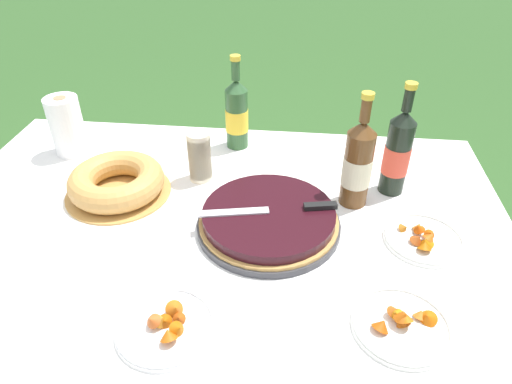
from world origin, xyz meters
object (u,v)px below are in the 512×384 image
object	(u,v)px
serving_knife	(280,209)
paper_towel_roll	(67,126)
cider_bottle_amber	(358,164)
juice_bottle_red	(397,153)
snack_plate_near	(423,238)
cup_stack	(200,156)
snack_plate_right	(402,324)
berry_tart	(269,220)
cider_bottle_green	(237,114)
bundt_cake	(117,182)
snack_plate_left	(166,326)

from	to	relation	value
serving_knife	paper_towel_roll	distance (m)	0.81
cider_bottle_amber	juice_bottle_red	bearing A→B (deg)	31.77
serving_knife	snack_plate_near	bearing A→B (deg)	165.47
cider_bottle_amber	juice_bottle_red	xyz separation A→B (m)	(0.12, 0.07, 0.00)
cup_stack	snack_plate_right	world-z (taller)	cup_stack
berry_tart	cider_bottle_green	bearing A→B (deg)	108.44
serving_knife	cider_bottle_amber	size ratio (longest dim) A/B	1.08
snack_plate_near	paper_towel_roll	distance (m)	1.18
cup_stack	cider_bottle_amber	distance (m)	0.48
bundt_cake	snack_plate_left	world-z (taller)	bundt_cake
snack_plate_near	cup_stack	bearing A→B (deg)	159.92
berry_tart	snack_plate_right	world-z (taller)	same
juice_bottle_red	snack_plate_left	distance (m)	0.81
cup_stack	cider_bottle_green	xyz separation A→B (m)	(0.09, 0.22, 0.04)
bundt_cake	cider_bottle_amber	xyz separation A→B (m)	(0.70, 0.03, 0.09)
juice_bottle_red	cider_bottle_amber	bearing A→B (deg)	-148.23
snack_plate_left	cider_bottle_amber	bearing A→B (deg)	50.20
cup_stack	cider_bottle_amber	bearing A→B (deg)	-9.06
cup_stack	snack_plate_near	distance (m)	0.69
snack_plate_right	cup_stack	bearing A→B (deg)	136.14
berry_tart	bundt_cake	size ratio (longest dim) A/B	1.25
snack_plate_near	paper_towel_roll	size ratio (longest dim) A/B	1.03
serving_knife	cider_bottle_amber	world-z (taller)	cider_bottle_amber
bundt_cake	snack_plate_left	xyz separation A→B (m)	(0.28, -0.48, -0.03)
cup_stack	snack_plate_near	size ratio (longest dim) A/B	0.78
berry_tart	cider_bottle_green	distance (m)	0.48
cup_stack	paper_towel_roll	bearing A→B (deg)	166.45
paper_towel_roll	cider_bottle_green	bearing A→B (deg)	10.82
berry_tart	paper_towel_roll	distance (m)	0.79
snack_plate_right	paper_towel_roll	world-z (taller)	paper_towel_roll
berry_tart	snack_plate_near	world-z (taller)	berry_tart
juice_bottle_red	snack_plate_left	bearing A→B (deg)	-133.00
berry_tart	cup_stack	bearing A→B (deg)	136.57
berry_tart	snack_plate_right	xyz separation A→B (m)	(0.31, -0.30, -0.02)
berry_tart	snack_plate_right	distance (m)	0.44
cider_bottle_amber	paper_towel_roll	size ratio (longest dim) A/B	1.69
paper_towel_roll	juice_bottle_red	bearing A→B (deg)	-6.21
cider_bottle_amber	snack_plate_right	bearing A→B (deg)	-80.41
berry_tart	juice_bottle_red	size ratio (longest dim) A/B	1.13
cup_stack	snack_plate_left	size ratio (longest dim) A/B	0.76
serving_knife	snack_plate_right	distance (m)	0.42
cup_stack	juice_bottle_red	xyz separation A→B (m)	(0.59, -0.00, 0.05)
cider_bottle_amber	cup_stack	bearing A→B (deg)	170.94
cup_stack	cider_bottle_amber	xyz separation A→B (m)	(0.47, -0.08, 0.05)
snack_plate_near	paper_towel_roll	world-z (taller)	paper_towel_roll
berry_tart	paper_towel_roll	bearing A→B (deg)	154.67
snack_plate_near	berry_tart	bearing A→B (deg)	178.03
serving_knife	juice_bottle_red	xyz separation A→B (m)	(0.33, 0.21, 0.07)
snack_plate_near	cider_bottle_green	bearing A→B (deg)	140.64
cup_stack	snack_plate_right	bearing A→B (deg)	-43.86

